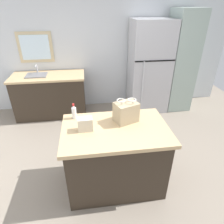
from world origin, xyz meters
The scene contains 9 objects.
ground centered at (0.00, 0.00, 0.00)m, with size 6.84×6.84×0.00m, color gray.
back_wall centered at (-0.02, 2.24, 1.39)m, with size 5.70×0.13×2.77m.
kitchen_island centered at (-0.03, -0.22, 0.44)m, with size 1.25×0.82×0.88m.
refrigerator centered at (1.01, 1.84, 0.95)m, with size 0.82×0.68×1.90m.
tall_cabinet centered at (1.69, 1.84, 1.04)m, with size 0.52×0.60×2.08m.
sink_counter centered at (-1.10, 1.84, 0.45)m, with size 1.45×0.68×1.07m.
shopping_bag centered at (0.12, -0.07, 1.01)m, with size 0.32×0.28×0.29m.
small_box centered at (-0.38, -0.20, 0.96)m, with size 0.17×0.11×0.16m, color beige.
bottle centered at (-0.51, 0.08, 0.97)m, with size 0.06×0.06×0.20m.
Camera 1 is at (-0.33, -2.09, 2.16)m, focal length 31.52 mm.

